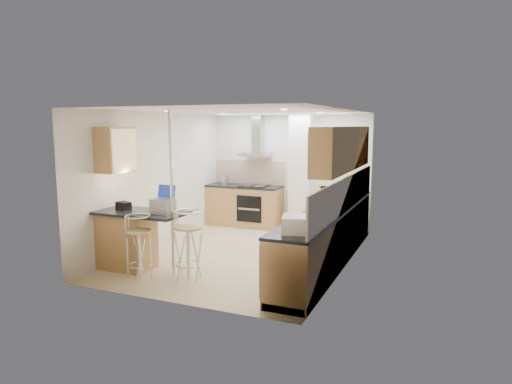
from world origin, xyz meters
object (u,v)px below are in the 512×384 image
at_px(bread_bin, 295,224).
at_px(laptop, 163,206).
at_px(bar_stool_end, 188,245).
at_px(microwave, 332,198).
at_px(bar_stool_near, 139,247).

bearing_deg(bread_bin, laptop, 156.65).
height_order(bar_stool_end, bread_bin, bread_bin).
relative_size(microwave, bread_bin, 1.43).
height_order(microwave, bar_stool_near, microwave).
bearing_deg(microwave, bar_stool_near, 110.58).
height_order(bar_stool_near, bar_stool_end, bar_stool_end).
relative_size(laptop, bar_stool_near, 0.33).
relative_size(bar_stool_near, bread_bin, 2.41).
xyz_separation_m(microwave, laptop, (-2.21, -1.63, -0.03)).
relative_size(laptop, bread_bin, 0.80).
distance_m(bar_stool_end, bread_bin, 1.78).
distance_m(microwave, bar_stool_near, 3.18).
bearing_deg(bar_stool_end, laptop, 127.46).
xyz_separation_m(bar_stool_end, bread_bin, (1.70, -0.20, 0.50)).
xyz_separation_m(microwave, bread_bin, (-0.01, -1.95, -0.05)).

